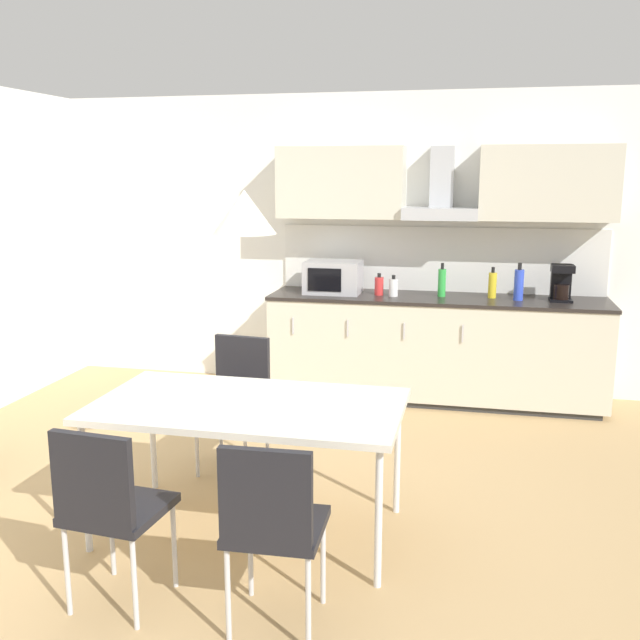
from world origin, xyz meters
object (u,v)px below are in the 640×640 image
coffee_maker (561,283)px  chair_near_right (272,518)px  bottle_blue (519,284)px  chair_near_left (108,500)px  dining_table (249,410)px  pendant_lamp (244,212)px  bottle_yellow (492,285)px  chair_far_left (237,389)px  bottle_white (393,287)px  bottle_red (379,286)px  bottle_green (442,282)px  microwave (333,277)px

coffee_maker → chair_near_right: coffee_maker is taller
bottle_blue → chair_near_left: bearing=-118.8°
dining_table → chair_near_right: 0.92m
coffee_maker → dining_table: 3.21m
pendant_lamp → chair_near_right: bearing=-66.0°
bottle_yellow → chair_near_right: (-0.91, -3.46, -0.48)m
bottle_blue → chair_far_left: 2.58m
bottle_yellow → chair_far_left: bearing=-132.4°
dining_table → pendant_lamp: 1.04m
chair_far_left → chair_near_left: size_ratio=1.00×
coffee_maker → bottle_yellow: (-0.55, 0.02, -0.04)m
coffee_maker → chair_far_left: 2.87m
bottle_white → bottle_yellow: size_ratio=0.69×
bottle_red → bottle_green: 0.53m
coffee_maker → bottle_white: size_ratio=1.66×
bottle_white → dining_table: (-0.47, -2.53, -0.28)m
chair_near_left → pendant_lamp: 1.51m
dining_table → bottle_blue: bearing=59.8°
bottle_blue → bottle_yellow: size_ratio=1.18×
bottle_yellow → bottle_blue: bearing=-17.9°
coffee_maker → bottle_blue: bottle_blue is taller
bottle_white → chair_near_right: size_ratio=0.21×
microwave → chair_far_left: (-0.29, -1.75, -0.51)m
bottle_blue → chair_far_left: size_ratio=0.35×
bottle_red → chair_far_left: size_ratio=0.22×
bottle_red → chair_far_left: (-0.70, -1.74, -0.45)m
microwave → chair_near_right: microwave is taller
bottle_white → chair_far_left: 1.94m
bottle_green → bottle_yellow: bearing=2.5°
bottle_red → pendant_lamp: (-0.34, -2.57, 0.76)m
chair_near_left → pendant_lamp: size_ratio=2.72×
bottle_blue → chair_near_left: bottle_blue is taller
coffee_maker → bottle_yellow: size_ratio=1.15×
microwave → bottle_white: size_ratio=2.65×
microwave → bottle_yellow: size_ratio=1.84×
microwave → pendant_lamp: (0.07, -2.58, 0.70)m
pendant_lamp → bottle_green: bearing=71.6°
chair_far_left → bottle_green: bearing=55.5°
bottle_blue → chair_near_right: size_ratio=0.35×
microwave → bottle_white: microwave is taller
bottle_red → dining_table: bearing=-97.5°
bottle_red → bottle_white: bearing=-17.3°
dining_table → pendant_lamp: size_ratio=5.09×
pendant_lamp → bottle_white: bearing=79.6°
chair_far_left → chair_near_left: (-0.02, -1.66, 0.00)m
coffee_maker → bottle_white: 1.37m
chair_far_left → chair_near_left: bearing=-90.6°
microwave → coffee_maker: size_ratio=1.60×
chair_near_left → pendant_lamp: bearing=65.8°
dining_table → coffee_maker: bearing=54.9°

